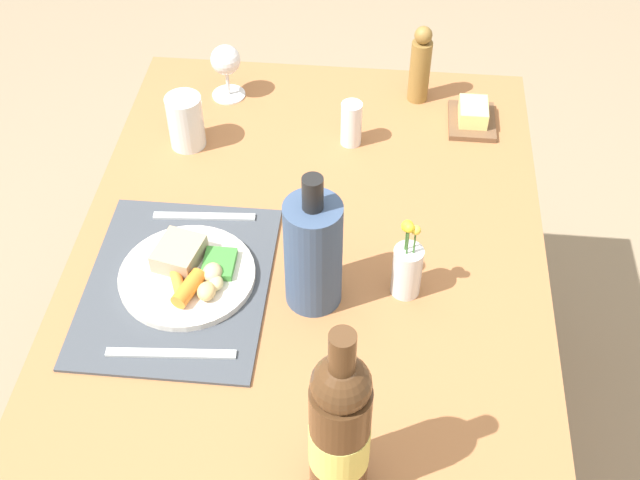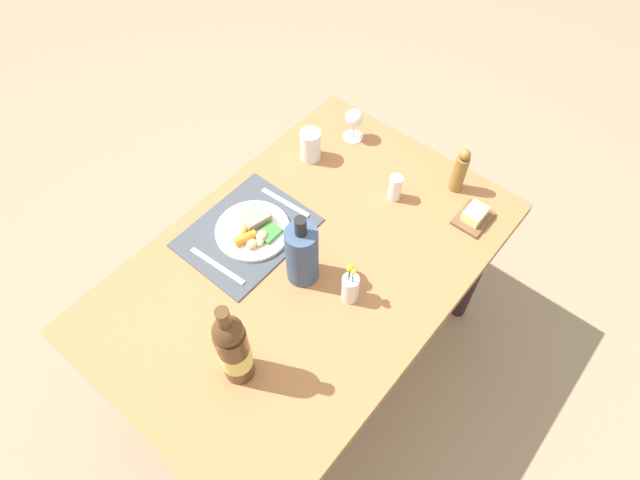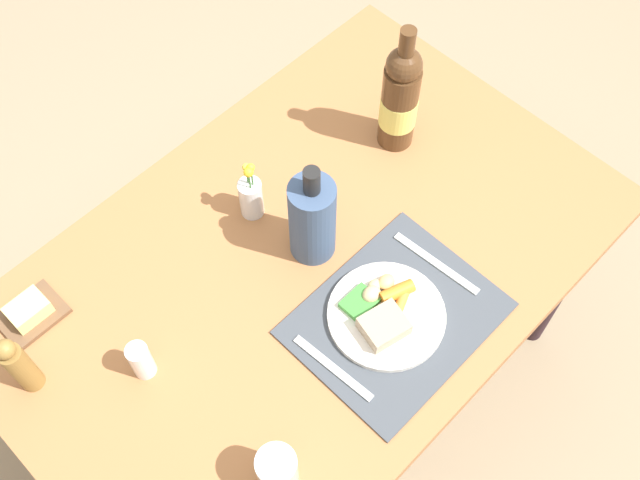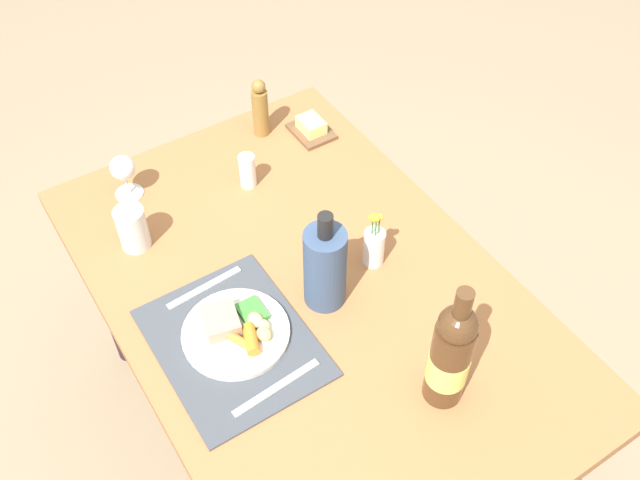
# 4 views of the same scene
# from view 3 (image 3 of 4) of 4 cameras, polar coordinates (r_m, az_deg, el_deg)

# --- Properties ---
(ground_plane) EXTENTS (8.00, 8.00, 0.00)m
(ground_plane) POSITION_cam_3_polar(r_m,az_deg,el_deg) (2.34, -0.70, -10.63)
(ground_plane) COLOR gray
(dining_table) EXTENTS (1.35, 0.88, 0.75)m
(dining_table) POSITION_cam_3_polar(r_m,az_deg,el_deg) (1.73, -0.93, -3.04)
(dining_table) COLOR #A56A3F
(dining_table) RESTS_ON ground_plane
(placemat) EXTENTS (0.41, 0.32, 0.01)m
(placemat) POSITION_cam_3_polar(r_m,az_deg,el_deg) (1.60, 5.61, -5.78)
(placemat) COLOR #40464E
(placemat) RESTS_ON dining_table
(dinner_plate) EXTENTS (0.24, 0.24, 0.05)m
(dinner_plate) POSITION_cam_3_polar(r_m,az_deg,el_deg) (1.58, 4.82, -5.42)
(dinner_plate) COLOR silver
(dinner_plate) RESTS_ON placemat
(fork) EXTENTS (0.03, 0.20, 0.00)m
(fork) POSITION_cam_3_polar(r_m,az_deg,el_deg) (1.54, 0.97, -9.43)
(fork) COLOR silver
(fork) RESTS_ON placemat
(knife) EXTENTS (0.03, 0.22, 0.00)m
(knife) POSITION_cam_3_polar(r_m,az_deg,el_deg) (1.66, 8.58, -1.71)
(knife) COLOR silver
(knife) RESTS_ON placemat
(flower_vase) EXTENTS (0.05, 0.05, 0.17)m
(flower_vase) POSITION_cam_3_polar(r_m,az_deg,el_deg) (1.68, -5.13, 3.24)
(flower_vase) COLOR silver
(flower_vase) RESTS_ON dining_table
(pepper_mill) EXTENTS (0.05, 0.05, 0.18)m
(pepper_mill) POSITION_cam_3_polar(r_m,az_deg,el_deg) (1.57, -21.34, -8.60)
(pepper_mill) COLOR olive
(pepper_mill) RESTS_ON dining_table
(water_tumbler) EXTENTS (0.07, 0.07, 0.12)m
(water_tumbler) POSITION_cam_3_polar(r_m,az_deg,el_deg) (1.44, -3.16, -16.75)
(water_tumbler) COLOR silver
(water_tumbler) RESTS_ON dining_table
(wine_bottle) EXTENTS (0.09, 0.09, 0.34)m
(wine_bottle) POSITION_cam_3_polar(r_m,az_deg,el_deg) (1.74, 5.92, 10.39)
(wine_bottle) COLOR #4D311B
(wine_bottle) RESTS_ON dining_table
(salt_shaker) EXTENTS (0.04, 0.04, 0.10)m
(salt_shaker) POSITION_cam_3_polar(r_m,az_deg,el_deg) (1.54, -13.08, -8.66)
(salt_shaker) COLOR white
(salt_shaker) RESTS_ON dining_table
(butter_dish) EXTENTS (0.13, 0.10, 0.05)m
(butter_dish) POSITION_cam_3_polar(r_m,az_deg,el_deg) (1.69, -20.64, -5.02)
(butter_dish) COLOR brown
(butter_dish) RESTS_ON dining_table
(cooler_bottle) EXTENTS (0.10, 0.10, 0.28)m
(cooler_bottle) POSITION_cam_3_polar(r_m,az_deg,el_deg) (1.58, -0.58, 1.59)
(cooler_bottle) COLOR #3A4F72
(cooler_bottle) RESTS_ON dining_table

